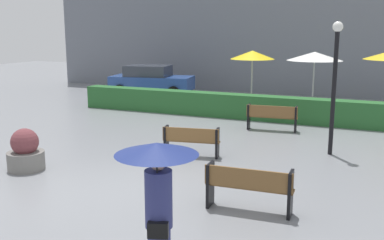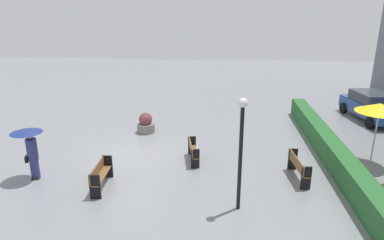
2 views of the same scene
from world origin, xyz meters
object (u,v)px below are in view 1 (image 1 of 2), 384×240
Objects in this scene: patio_umbrella_yellow at (252,55)px; bench_back_row at (272,116)px; bench_near_right at (249,186)px; pedestrian_with_umbrella at (158,186)px; planter_pot at (25,152)px; bench_mid_center at (191,139)px; lamp_post at (335,74)px; parked_car at (151,80)px; patio_umbrella_white at (315,56)px.

bench_back_row is at bearing -62.96° from patio_umbrella_yellow.
bench_near_right reaches higher than bench_back_row.
planter_pot is at bearing 149.87° from pedestrian_with_umbrella.
bench_mid_center is 4.26m from lamp_post.
parked_car is at bearing 141.56° from lamp_post.
bench_near_right is 0.66× the size of patio_umbrella_yellow.
lamp_post is (6.73, 4.46, 1.80)m from planter_pot.
pedestrian_with_umbrella is at bearing -99.71° from bench_near_right.
pedestrian_with_umbrella is 17.68m from parked_car.
bench_back_row is 0.68× the size of patio_umbrella_yellow.
bench_back_row is at bearing 72.87° from bench_mid_center.
parked_car reaches higher than bench_back_row.
lamp_post reaches higher than bench_near_right.
parked_car is (-9.97, 7.91, -1.43)m from lamp_post.
lamp_post is 1.42× the size of patio_umbrella_yellow.
patio_umbrella_white reaches higher than bench_back_row.
pedestrian_with_umbrella reaches higher than bench_back_row.
bench_mid_center is 11.66m from parked_car.
parked_car is at bearing 125.41° from bench_near_right.
parked_car is (-6.07, 2.33, -1.54)m from patio_umbrella_yellow.
bench_back_row is at bearing 100.25° from bench_near_right.
bench_back_row is at bearing 134.17° from lamp_post.
patio_umbrella_white is (1.97, 7.99, 1.85)m from bench_mid_center.
patio_umbrella_yellow reaches higher than planter_pot.
patio_umbrella_white reaches higher than pedestrian_with_umbrella.
planter_pot is at bearing -105.73° from patio_umbrella_yellow.
lamp_post is at bearing -38.44° from parked_car.
lamp_post is 1.44× the size of patio_umbrella_white.
patio_umbrella_yellow is (-2.50, 13.13, 1.01)m from pedestrian_with_umbrella.
patio_umbrella_yellow reaches higher than parked_car.
bench_back_row is at bearing 56.15° from planter_pot.
pedestrian_with_umbrella is 1.89× the size of planter_pot.
patio_umbrella_white is (0.73, 3.96, 1.81)m from bench_back_row.
lamp_post is 6.81m from patio_umbrella_yellow.
pedestrian_with_umbrella is (2.05, -5.80, 0.87)m from bench_mid_center.
planter_pot reaches higher than bench_mid_center.
bench_near_right reaches higher than bench_mid_center.
bench_back_row is (1.24, 4.03, 0.04)m from bench_mid_center.
bench_near_right is 0.47× the size of lamp_post.
lamp_post reaches higher than pedestrian_with_umbrella.
bench_back_row is 1.67× the size of planter_pot.
planter_pot is 8.27m from lamp_post.
patio_umbrella_yellow is 1.01× the size of patio_umbrella_white.
patio_umbrella_white reaches higher than bench_near_right.
bench_mid_center is at bearing 39.55° from planter_pot.
patio_umbrella_yellow is at bearing 74.27° from planter_pot.
planter_pot is at bearing -75.33° from parked_car.
patio_umbrella_yellow is at bearing -164.82° from patio_umbrella_white.
bench_near_right is 0.38× the size of parked_car.
patio_umbrella_yellow reaches higher than patio_umbrella_white.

